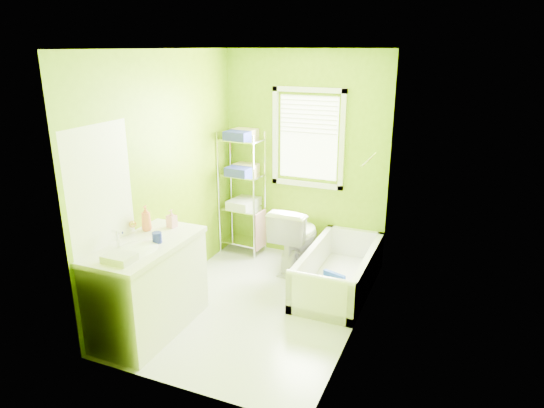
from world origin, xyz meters
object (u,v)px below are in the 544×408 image
at_px(toilet, 296,237).
at_px(wire_shelf_unit, 243,180).
at_px(bathtub, 338,277).
at_px(vanity, 148,285).

bearing_deg(toilet, wire_shelf_unit, -14.53).
bearing_deg(bathtub, toilet, 151.08).
bearing_deg(vanity, bathtub, 45.39).
relative_size(bathtub, wire_shelf_unit, 0.93).
distance_m(toilet, vanity, 2.00).
height_order(bathtub, vanity, vanity).
relative_size(vanity, wire_shelf_unit, 0.74).
distance_m(vanity, wire_shelf_unit, 2.11).
bearing_deg(wire_shelf_unit, vanity, -90.36).
xyz_separation_m(bathtub, wire_shelf_unit, (-1.44, 0.57, 0.84)).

